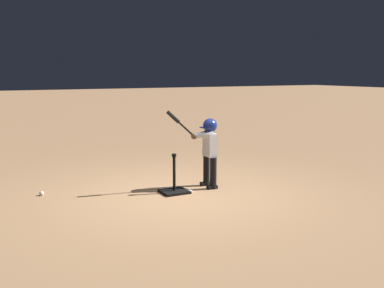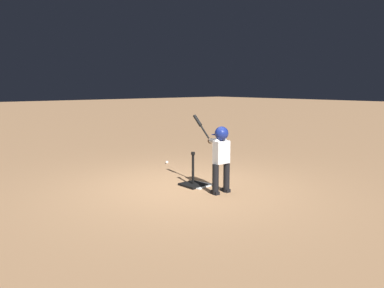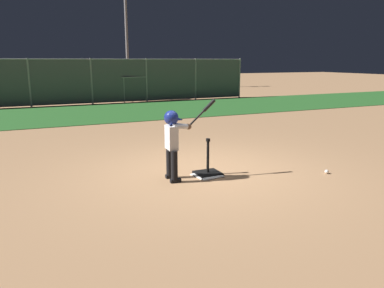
# 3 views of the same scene
# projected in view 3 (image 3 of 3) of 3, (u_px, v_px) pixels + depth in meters

# --- Properties ---
(ground_plane) EXTENTS (90.00, 90.00, 0.00)m
(ground_plane) POSITION_uv_depth(u_px,v_px,m) (204.00, 171.00, 6.96)
(ground_plane) COLOR #AD7F56
(grass_outfield_strip) EXTENTS (56.00, 5.53, 0.02)m
(grass_outfield_strip) POSITION_uv_depth(u_px,v_px,m) (107.00, 112.00, 14.77)
(grass_outfield_strip) COLOR #286026
(grass_outfield_strip) RESTS_ON ground_plane
(backstop_fence) EXTENTS (16.06, 0.08, 2.10)m
(backstop_fence) POSITION_uv_depth(u_px,v_px,m) (91.00, 80.00, 17.34)
(backstop_fence) COLOR #9E9EA3
(backstop_fence) RESTS_ON ground_plane
(home_plate) EXTENTS (0.50, 0.50, 0.02)m
(home_plate) POSITION_uv_depth(u_px,v_px,m) (207.00, 175.00, 6.66)
(home_plate) COLOR white
(home_plate) RESTS_ON ground_plane
(batting_tee) EXTENTS (0.44, 0.40, 0.66)m
(batting_tee) POSITION_uv_depth(u_px,v_px,m) (208.00, 170.00, 6.74)
(batting_tee) COLOR black
(batting_tee) RESTS_ON ground_plane
(batter_child) EXTENTS (0.92, 0.38, 1.37)m
(batter_child) POSITION_uv_depth(u_px,v_px,m) (173.00, 136.00, 6.27)
(batter_child) COLOR black
(batter_child) RESTS_ON ground_plane
(baseball) EXTENTS (0.07, 0.07, 0.07)m
(baseball) POSITION_uv_depth(u_px,v_px,m) (327.00, 172.00, 6.79)
(baseball) COLOR white
(baseball) RESTS_ON ground_plane
(bleachers_center) EXTENTS (2.95, 2.67, 1.25)m
(bleachers_center) POSITION_uv_depth(u_px,v_px,m) (140.00, 88.00, 19.58)
(bleachers_center) COLOR #93969E
(bleachers_center) RESTS_ON ground_plane
(field_light_pole) EXTENTS (1.76, 0.44, 9.61)m
(field_light_pole) POSITION_uv_depth(u_px,v_px,m) (125.00, 0.00, 26.48)
(field_light_pole) COLOR slate
(field_light_pole) RESTS_ON ground_plane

